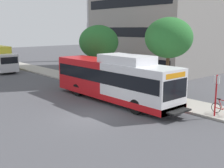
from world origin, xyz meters
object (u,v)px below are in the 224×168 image
(street_tree_near_stop, at_px, (169,38))
(street_tree_mid_block, at_px, (99,42))
(transit_bus, at_px, (114,79))
(bus_stop_sign_pole, at_px, (216,92))
(bicycle_parked, at_px, (224,108))

(street_tree_near_stop, relative_size, street_tree_mid_block, 1.09)
(transit_bus, height_order, street_tree_mid_block, street_tree_mid_block)
(bus_stop_sign_pole, bearing_deg, street_tree_mid_block, 82.53)
(bicycle_parked, bearing_deg, street_tree_near_stop, 76.57)
(transit_bus, relative_size, bicycle_parked, 6.96)
(bicycle_parked, height_order, street_tree_near_stop, street_tree_near_stop)
(transit_bus, height_order, bus_stop_sign_pole, transit_bus)
(transit_bus, distance_m, bus_stop_sign_pole, 7.56)
(street_tree_mid_block, bearing_deg, bus_stop_sign_pole, -97.47)
(street_tree_mid_block, bearing_deg, street_tree_near_stop, -88.58)
(transit_bus, height_order, bicycle_parked, transit_bus)
(bicycle_parked, relative_size, street_tree_near_stop, 0.28)
(transit_bus, xyz_separation_m, bus_stop_sign_pole, (2.01, -7.29, -0.05))
(transit_bus, height_order, street_tree_near_stop, street_tree_near_stop)
(transit_bus, bearing_deg, street_tree_mid_block, 60.06)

